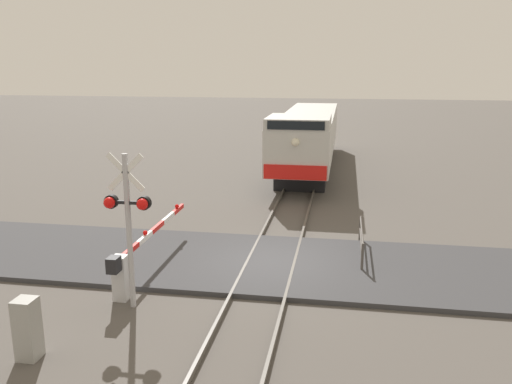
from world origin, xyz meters
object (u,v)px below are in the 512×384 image
at_px(crossing_signal, 128,214).
at_px(guard_railing, 361,238).
at_px(crossing_gate, 132,260).
at_px(utility_cabinet, 27,329).
at_px(locomotive, 308,135).

bearing_deg(crossing_signal, guard_railing, 38.28).
bearing_deg(crossing_gate, guard_railing, 29.09).
xyz_separation_m(crossing_signal, crossing_gate, (-0.45, 1.10, -1.63)).
distance_m(crossing_gate, utility_cabinet, 3.82).
bearing_deg(locomotive, utility_cabinet, -101.18).
xyz_separation_m(locomotive, crossing_signal, (-3.07, -18.90, 0.49)).
height_order(crossing_gate, guard_railing, crossing_gate).
bearing_deg(crossing_signal, crossing_gate, 112.27).
relative_size(crossing_gate, utility_cabinet, 4.45).
xyz_separation_m(locomotive, guard_railing, (2.73, -14.33, -1.33)).
height_order(utility_cabinet, guard_railing, utility_cabinet).
relative_size(locomotive, guard_railing, 5.75).
xyz_separation_m(crossing_gate, utility_cabinet, (-0.74, -3.74, -0.16)).
relative_size(crossing_gate, guard_railing, 2.04).
relative_size(utility_cabinet, guard_railing, 0.46).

